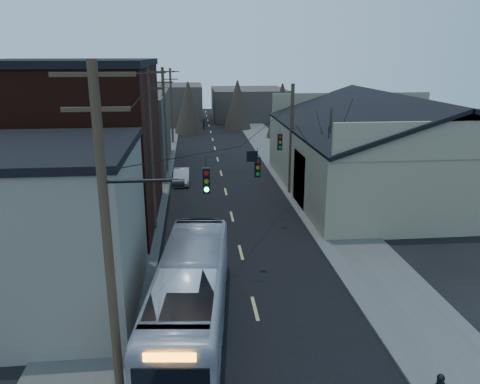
% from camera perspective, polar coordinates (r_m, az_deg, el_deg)
% --- Properties ---
extents(road_surface, '(9.00, 110.00, 0.02)m').
position_cam_1_polar(road_surface, '(41.29, -2.15, 1.61)').
color(road_surface, black).
rests_on(road_surface, ground).
extents(sidewalk_left, '(4.00, 110.00, 0.12)m').
position_cam_1_polar(sidewalk_left, '(41.40, -11.17, 1.42)').
color(sidewalk_left, '#474744').
rests_on(sidewalk_left, ground).
extents(sidewalk_right, '(4.00, 110.00, 0.12)m').
position_cam_1_polar(sidewalk_right, '(42.16, 6.70, 1.89)').
color(sidewalk_right, '#474744').
rests_on(sidewalk_right, ground).
extents(building_clapboard, '(8.00, 8.00, 7.00)m').
position_cam_1_polar(building_clapboard, '(21.17, -23.48, -4.56)').
color(building_clapboard, slate).
rests_on(building_clapboard, ground).
extents(building_brick, '(10.00, 12.00, 10.00)m').
position_cam_1_polar(building_brick, '(31.28, -19.70, 5.20)').
color(building_brick, black).
rests_on(building_brick, ground).
extents(building_left_far, '(9.00, 14.00, 7.00)m').
position_cam_1_polar(building_left_far, '(46.91, -14.43, 7.27)').
color(building_left_far, '#38332D').
rests_on(building_left_far, ground).
extents(warehouse, '(16.16, 20.60, 7.73)m').
position_cam_1_polar(warehouse, '(38.91, 17.83, 3.97)').
color(warehouse, gray).
rests_on(warehouse, ground).
extents(building_far_left, '(10.00, 12.00, 6.00)m').
position_cam_1_polar(building_far_left, '(75.30, -8.55, 10.52)').
color(building_far_left, '#38332D').
rests_on(building_far_left, ground).
extents(building_far_right, '(12.00, 14.00, 5.00)m').
position_cam_1_polar(building_far_right, '(80.79, 1.03, 10.74)').
color(building_far_right, '#38332D').
rests_on(building_far_right, ground).
extents(bare_tree, '(0.40, 0.40, 7.20)m').
position_cam_1_polar(bare_tree, '(31.92, 10.70, 3.52)').
color(bare_tree, black).
rests_on(bare_tree, ground).
extents(utility_lines, '(11.24, 45.28, 10.50)m').
position_cam_1_polar(utility_lines, '(34.45, -6.82, 6.93)').
color(utility_lines, '#382B1E').
rests_on(utility_lines, ground).
extents(bus, '(3.66, 11.17, 3.06)m').
position_cam_1_polar(bus, '(18.95, -6.04, -12.25)').
color(bus, silver).
rests_on(bus, ground).
extents(parked_car, '(1.32, 3.74, 1.23)m').
position_cam_1_polar(parked_car, '(40.05, -7.14, 1.92)').
color(parked_car, '#9B9DA2').
rests_on(parked_car, ground).
extents(fire_hydrant, '(0.34, 0.25, 0.73)m').
position_cam_1_polar(fire_hydrant, '(17.35, 23.21, -20.66)').
color(fire_hydrant, black).
rests_on(fire_hydrant, sidewalk_right).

